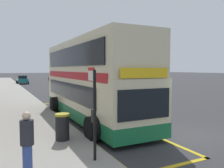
% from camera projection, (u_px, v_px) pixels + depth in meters
% --- Properties ---
extents(ground_plane, '(260.00, 260.00, 0.00)m').
position_uv_depth(ground_plane, '(46.00, 86.00, 38.49)').
color(ground_plane, '#333335').
extents(pavement_near, '(6.00, 76.00, 0.14)m').
position_uv_depth(pavement_near, '(0.00, 87.00, 35.39)').
color(pavement_near, gray).
rests_on(pavement_near, ground).
extents(double_decker_bus, '(3.22, 10.91, 4.40)m').
position_uv_depth(double_decker_bus, '(90.00, 83.00, 12.98)').
color(double_decker_bus, beige).
rests_on(double_decker_bus, ground).
extents(bus_bay_markings, '(2.89, 14.21, 0.01)m').
position_uv_depth(bus_bay_markings, '(89.00, 119.00, 12.99)').
color(bus_bay_markings, gold).
rests_on(bus_bay_markings, ground).
extents(bus_stop_sign, '(0.09, 0.51, 2.77)m').
position_uv_depth(bus_stop_sign, '(94.00, 106.00, 6.79)').
color(bus_stop_sign, black).
rests_on(bus_stop_sign, pavement_near).
extents(parked_car_black_ahead, '(2.09, 4.20, 1.62)m').
position_uv_depth(parked_car_black_ahead, '(117.00, 87.00, 26.30)').
color(parked_car_black_ahead, black).
rests_on(parked_car_black_ahead, ground).
extents(parked_car_maroon_behind, '(2.09, 4.20, 1.62)m').
position_uv_depth(parked_car_maroon_behind, '(54.00, 77.00, 55.04)').
color(parked_car_maroon_behind, maroon).
rests_on(parked_car_maroon_behind, ground).
extents(parked_car_teal_distant, '(2.09, 4.20, 1.62)m').
position_uv_depth(parked_car_teal_distant, '(22.00, 80.00, 43.50)').
color(parked_car_teal_distant, '#196066').
rests_on(parked_car_teal_distant, ground).
extents(pedestrian_waiting_near_sign, '(0.34, 0.34, 1.65)m').
position_uv_depth(pedestrian_waiting_near_sign, '(27.00, 141.00, 5.78)').
color(pedestrian_waiting_near_sign, '#33478C').
rests_on(pedestrian_waiting_near_sign, pavement_near).
extents(litter_bin, '(0.55, 0.55, 1.02)m').
position_uv_depth(litter_bin, '(62.00, 127.00, 8.73)').
color(litter_bin, black).
rests_on(litter_bin, pavement_near).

